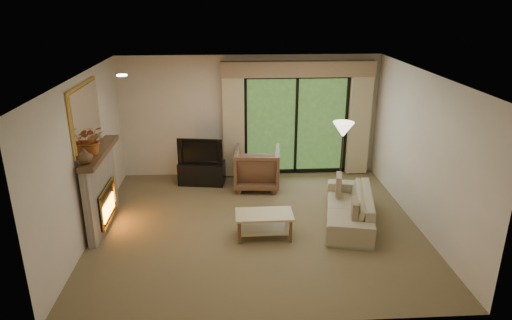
{
  "coord_description": "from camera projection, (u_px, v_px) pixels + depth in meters",
  "views": [
    {
      "loc": [
        -0.45,
        -6.99,
        3.76
      ],
      "look_at": [
        0.0,
        0.3,
        1.1
      ],
      "focal_mm": 32.0,
      "sensor_mm": 36.0,
      "label": 1
    }
  ],
  "objects": [
    {
      "name": "ceiling",
      "position": [
        257.0,
        75.0,
        6.98
      ],
      "size": [
        5.5,
        5.5,
        0.0
      ],
      "primitive_type": "plane",
      "rotation": [
        3.14,
        0.0,
        0.0
      ],
      "color": "silver",
      "rests_on": "ground"
    },
    {
      "name": "wall_front",
      "position": [
        271.0,
        229.0,
        5.08
      ],
      "size": [
        5.0,
        0.0,
        5.0
      ],
      "primitive_type": "plane",
      "rotation": [
        -1.57,
        0.0,
        0.0
      ],
      "color": "beige",
      "rests_on": "ground"
    },
    {
      "name": "armchair",
      "position": [
        257.0,
        168.0,
        9.32
      ],
      "size": [
        0.98,
        1.01,
        0.84
      ],
      "primitive_type": "imported",
      "rotation": [
        0.0,
        0.0,
        3.05
      ],
      "color": "brown",
      "rests_on": "floor"
    },
    {
      "name": "pillow_far",
      "position": [
        339.0,
        184.0,
        8.37
      ],
      "size": [
        0.17,
        0.37,
        0.36
      ],
      "primitive_type": "cube",
      "rotation": [
        0.0,
        0.0,
        -0.22
      ],
      "color": "brown",
      "rests_on": "sofa"
    },
    {
      "name": "fireplace",
      "position": [
        101.0,
        188.0,
        7.67
      ],
      "size": [
        0.24,
        1.7,
        1.37
      ],
      "primitive_type": null,
      "color": "gray",
      "rests_on": "floor"
    },
    {
      "name": "sliding_door",
      "position": [
        296.0,
        125.0,
        9.85
      ],
      "size": [
        2.26,
        0.1,
        2.16
      ],
      "primitive_type": null,
      "color": "black",
      "rests_on": "floor"
    },
    {
      "name": "media_console",
      "position": [
        202.0,
        173.0,
        9.56
      ],
      "size": [
        1.0,
        0.56,
        0.47
      ],
      "primitive_type": "cube",
      "rotation": [
        0.0,
        0.0,
        -0.15
      ],
      "color": "black",
      "rests_on": "floor"
    },
    {
      "name": "floor_lamp",
      "position": [
        341.0,
        160.0,
        8.82
      ],
      "size": [
        0.44,
        0.44,
        1.5
      ],
      "primitive_type": null,
      "rotation": [
        0.0,
        0.0,
        0.1
      ],
      "color": "#FFECCD",
      "rests_on": "floor"
    },
    {
      "name": "wall_right",
      "position": [
        422.0,
        151.0,
        7.58
      ],
      "size": [
        0.0,
        5.0,
        5.0
      ],
      "primitive_type": "plane",
      "rotation": [
        1.57,
        0.0,
        -1.57
      ],
      "color": "beige",
      "rests_on": "ground"
    },
    {
      "name": "pillow_near",
      "position": [
        355.0,
        211.0,
        7.33
      ],
      "size": [
        0.18,
        0.38,
        0.37
      ],
      "primitive_type": "cube",
      "rotation": [
        0.0,
        0.0,
        -0.22
      ],
      "color": "brown",
      "rests_on": "sofa"
    },
    {
      "name": "branches",
      "position": [
        92.0,
        140.0,
        7.16
      ],
      "size": [
        0.5,
        0.45,
        0.48
      ],
      "primitive_type": "imported",
      "rotation": [
        0.0,
        0.0,
        0.21
      ],
      "color": "#984A1D",
      "rests_on": "fireplace"
    },
    {
      "name": "curtain_left",
      "position": [
        234.0,
        123.0,
        9.64
      ],
      "size": [
        0.45,
        0.18,
        2.35
      ],
      "primitive_type": "cube",
      "color": "tan",
      "rests_on": "floor"
    },
    {
      "name": "floor",
      "position": [
        257.0,
        226.0,
        7.87
      ],
      "size": [
        5.5,
        5.5,
        0.0
      ],
      "primitive_type": "plane",
      "color": "brown",
      "rests_on": "ground"
    },
    {
      "name": "tv",
      "position": [
        201.0,
        150.0,
        9.39
      ],
      "size": [
        0.94,
        0.26,
        0.54
      ],
      "primitive_type": "imported",
      "rotation": [
        0.0,
        0.0,
        -0.15
      ],
      "color": "black",
      "rests_on": "media_console"
    },
    {
      "name": "cornice",
      "position": [
        298.0,
        69.0,
        9.35
      ],
      "size": [
        3.2,
        0.24,
        0.32
      ],
      "primitive_type": "cube",
      "color": "#927352",
      "rests_on": "wall_back"
    },
    {
      "name": "coffee_table",
      "position": [
        264.0,
        225.0,
        7.45
      ],
      "size": [
        0.93,
        0.51,
        0.42
      ],
      "primitive_type": null,
      "rotation": [
        0.0,
        0.0,
        0.0
      ],
      "color": "tan",
      "rests_on": "floor"
    },
    {
      "name": "curtain_right",
      "position": [
        359.0,
        121.0,
        9.79
      ],
      "size": [
        0.45,
        0.18,
        2.35
      ],
      "primitive_type": "cube",
      "color": "tan",
      "rests_on": "floor"
    },
    {
      "name": "mirror",
      "position": [
        86.0,
        115.0,
        7.24
      ],
      "size": [
        0.07,
        1.45,
        1.02
      ],
      "primitive_type": null,
      "color": "gold",
      "rests_on": "wall_left"
    },
    {
      "name": "wall_left",
      "position": [
        85.0,
        158.0,
        7.27
      ],
      "size": [
        0.0,
        5.0,
        5.0
      ],
      "primitive_type": "plane",
      "rotation": [
        1.57,
        0.0,
        1.57
      ],
      "color": "beige",
      "rests_on": "ground"
    },
    {
      "name": "sofa",
      "position": [
        349.0,
        207.0,
        7.92
      ],
      "size": [
        1.16,
        2.06,
        0.57
      ],
      "primitive_type": "imported",
      "rotation": [
        0.0,
        0.0,
        -1.79
      ],
      "color": "tan",
      "rests_on": "floor"
    },
    {
      "name": "vase",
      "position": [
        85.0,
        156.0,
        6.8
      ],
      "size": [
        0.31,
        0.31,
        0.25
      ],
      "primitive_type": "imported",
      "rotation": [
        0.0,
        0.0,
        0.37
      ],
      "color": "#4D3621",
      "rests_on": "fireplace"
    },
    {
      "name": "wall_back",
      "position": [
        250.0,
        116.0,
        9.77
      ],
      "size": [
        5.0,
        0.0,
        5.0
      ],
      "primitive_type": "plane",
      "rotation": [
        1.57,
        0.0,
        0.0
      ],
      "color": "beige",
      "rests_on": "ground"
    }
  ]
}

